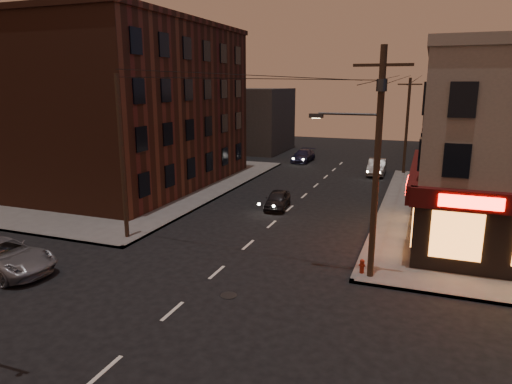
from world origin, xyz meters
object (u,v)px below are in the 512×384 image
at_px(sedan_far, 303,156).
at_px(suv_cross, 0,257).
at_px(fire_hydrant, 362,265).
at_px(sedan_mid, 377,167).
at_px(sedan_near, 277,200).

bearing_deg(sedan_far, suv_cross, -96.85).
bearing_deg(sedan_far, fire_hydrant, -68.66).
distance_m(suv_cross, sedan_far, 35.54).
relative_size(suv_cross, sedan_mid, 1.22).
relative_size(sedan_near, sedan_far, 0.80).
xyz_separation_m(sedan_far, fire_hydrant, (10.65, -29.65, -0.16)).
relative_size(sedan_near, fire_hydrant, 5.53).
relative_size(sedan_near, sedan_mid, 0.81).
distance_m(sedan_mid, fire_hydrant, 24.94).
distance_m(sedan_far, fire_hydrant, 31.51).
xyz_separation_m(sedan_mid, fire_hydrant, (2.03, -24.86, -0.24)).
distance_m(sedan_near, sedan_mid, 15.96).
relative_size(sedan_far, fire_hydrant, 6.91).
bearing_deg(sedan_near, sedan_far, 92.46).
height_order(sedan_near, fire_hydrant, sedan_near).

